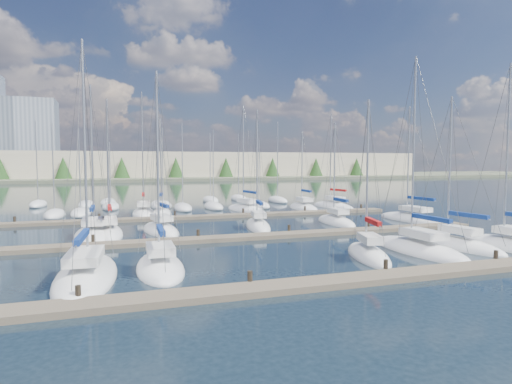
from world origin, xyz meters
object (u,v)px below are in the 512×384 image
object	(u,v)px
sailboat_f	(455,245)
sailboat_d	(368,255)
sailboat_l	(336,222)
sailboat_m	(412,219)
sailboat_k	(258,226)
sailboat_j	(161,230)
sailboat_g	(512,246)
sailboat_q	(303,208)
sailboat_o	(162,213)
sailboat_h	(94,234)
sailboat_n	(144,213)
sailboat_i	(110,233)
sailboat_c	(160,268)
sailboat_r	(333,206)
sailboat_b	(86,276)
sailboat_p	(246,209)
sailboat_e	(418,249)

from	to	relation	value
sailboat_f	sailboat_d	bearing A→B (deg)	-179.75
sailboat_l	sailboat_m	size ratio (longest dim) A/B	0.85
sailboat_k	sailboat_j	bearing A→B (deg)	-171.13
sailboat_g	sailboat_m	world-z (taller)	sailboat_g
sailboat_f	sailboat_q	size ratio (longest dim) A/B	1.06
sailboat_o	sailboat_m	distance (m)	28.54
sailboat_h	sailboat_j	bearing A→B (deg)	6.05
sailboat_g	sailboat_q	distance (m)	29.11
sailboat_k	sailboat_f	distance (m)	17.42
sailboat_j	sailboat_m	xyz separation A→B (m)	(26.43, -1.02, -0.01)
sailboat_f	sailboat_m	xyz separation A→B (m)	(6.41, 12.90, -0.01)
sailboat_k	sailboat_n	xyz separation A→B (m)	(-9.79, 14.12, 0.00)
sailboat_i	sailboat_h	bearing A→B (deg)	-172.40
sailboat_c	sailboat_r	bearing A→B (deg)	47.71
sailboat_c	sailboat_h	xyz separation A→B (m)	(-4.19, 13.44, -0.00)
sailboat_m	sailboat_o	bearing A→B (deg)	146.25
sailboat_c	sailboat_m	size ratio (longest dim) A/B	0.94
sailboat_d	sailboat_o	world-z (taller)	sailboat_o
sailboat_k	sailboat_g	xyz separation A→B (m)	(14.36, -15.40, -0.01)
sailboat_c	sailboat_b	size ratio (longest dim) A/B	0.90
sailboat_r	sailboat_h	bearing A→B (deg)	-164.47
sailboat_b	sailboat_h	world-z (taller)	sailboat_b
sailboat_o	sailboat_f	bearing A→B (deg)	-47.13
sailboat_d	sailboat_h	world-z (taller)	sailboat_h
sailboat_i	sailboat_d	size ratio (longest dim) A/B	1.12
sailboat_g	sailboat_h	bearing A→B (deg)	150.48
sailboat_g	sailboat_r	bearing A→B (deg)	85.18
sailboat_f	sailboat_p	bearing A→B (deg)	98.78
sailboat_i	sailboat_p	size ratio (longest dim) A/B	0.87
sailboat_n	sailboat_j	world-z (taller)	sailboat_n
sailboat_g	sailboat_d	bearing A→B (deg)	174.07
sailboat_l	sailboat_r	world-z (taller)	sailboat_r
sailboat_h	sailboat_b	bearing A→B (deg)	-89.03
sailboat_f	sailboat_b	distance (m)	25.45
sailboat_h	sailboat_p	bearing A→B (deg)	38.80
sailboat_n	sailboat_h	distance (m)	15.27
sailboat_c	sailboat_l	distance (m)	23.54
sailboat_k	sailboat_d	distance (m)	14.90
sailboat_f	sailboat_g	bearing A→B (deg)	-33.61
sailboat_r	sailboat_e	world-z (taller)	sailboat_e
sailboat_g	sailboat_h	size ratio (longest dim) A/B	1.05
sailboat_c	sailboat_e	bearing A→B (deg)	0.19
sailboat_i	sailboat_g	distance (m)	31.81
sailboat_m	sailboat_e	distance (m)	16.71
sailboat_l	sailboat_q	xyz separation A→B (m)	(2.51, 13.52, -0.01)
sailboat_c	sailboat_h	distance (m)	14.08
sailboat_p	sailboat_d	bearing A→B (deg)	-102.07
sailboat_i	sailboat_r	xyz separation A→B (m)	(29.25, 14.04, -0.01)
sailboat_o	sailboat_b	bearing A→B (deg)	-96.16
sailboat_c	sailboat_n	distance (m)	27.87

